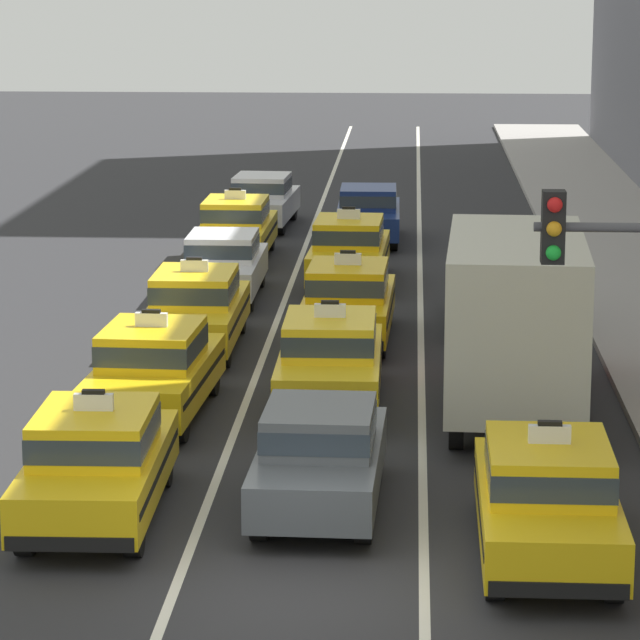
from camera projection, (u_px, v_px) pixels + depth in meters
ground_plane at (298, 599)px, 21.08m from camera, size 160.00×160.00×0.00m
lane_stripe_left_center at (289, 289)px, 40.67m from camera, size 0.14×80.00×0.01m
lane_stripe_center_right at (420, 291)px, 40.50m from camera, size 0.14×80.00×0.01m
taxi_left_nearest at (97, 461)px, 23.86m from camera, size 1.90×4.59×1.96m
taxi_left_second at (154, 369)px, 29.21m from camera, size 2.02×4.64×1.96m
taxi_left_third at (196, 308)px, 34.25m from camera, size 1.84×4.57×1.96m
sedan_left_fourth at (223, 263)px, 39.40m from camera, size 1.77×4.30×1.58m
taxi_left_fifth at (236, 228)px, 44.39m from camera, size 1.87×4.58×1.96m
sedan_left_sixth at (262, 199)px, 49.86m from camera, size 1.99×4.39×1.58m
sedan_center_nearest at (320, 454)px, 24.31m from camera, size 1.88×4.35×1.58m
taxi_center_second at (330, 358)px, 29.96m from camera, size 1.85×4.57×1.96m
taxi_center_third at (348, 300)px, 35.01m from camera, size 1.93×4.61×1.96m
taxi_center_fourth at (349, 250)px, 41.08m from camera, size 1.95×4.61×1.96m
sedan_center_fifth at (368, 212)px, 47.25m from camera, size 1.80×4.32×1.58m
taxi_right_nearest at (547, 497)px, 22.28m from camera, size 1.85×4.57×1.96m
box_truck_right_second at (515, 314)px, 29.34m from camera, size 2.53×7.05×3.27m
sedan_right_third at (489, 287)px, 36.58m from camera, size 1.83×4.33×1.58m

